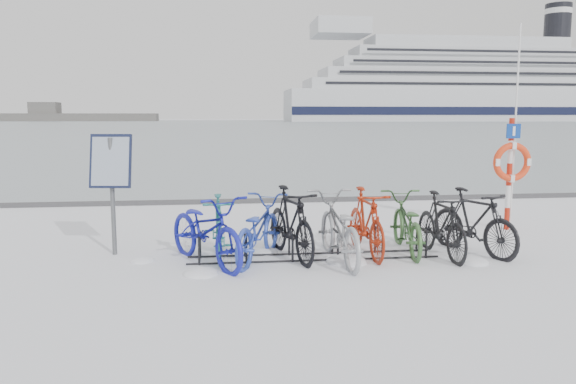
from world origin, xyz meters
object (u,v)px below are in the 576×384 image
Objects in this scene: info_board at (111,168)px; lifebuoy_station at (512,162)px; cruise_ferry at (461,89)px; bike_rack at (313,247)px.

info_board is 7.53m from lifebuoy_station.
info_board is 250.43m from cruise_ferry.
bike_rack is 2.02× the size of info_board.
cruise_ferry reaches higher than info_board.
cruise_ferry reaches higher than lifebuoy_station.
info_board is 0.01× the size of cruise_ferry.
info_board is at bearing -171.41° from lifebuoy_station.
cruise_ferry is (102.95, 227.09, 13.59)m from bike_rack.
lifebuoy_station is at bearing -113.65° from cruise_ferry.
info_board reaches higher than bike_rack.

